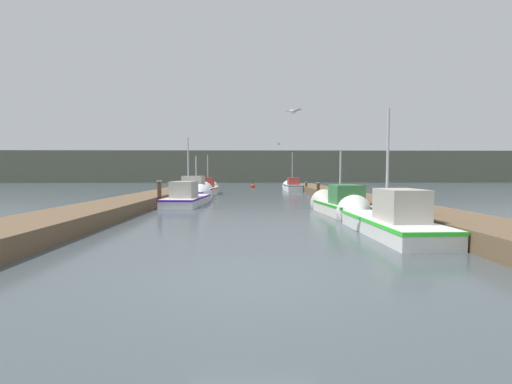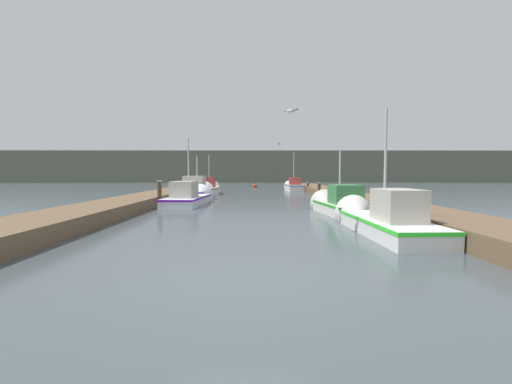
% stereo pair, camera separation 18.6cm
% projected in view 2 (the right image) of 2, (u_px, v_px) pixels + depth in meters
% --- Properties ---
extents(ground_plane, '(200.00, 200.00, 0.00)m').
position_uv_depth(ground_plane, '(245.00, 284.00, 5.75)').
color(ground_plane, '#424C51').
extents(dock_left, '(2.44, 40.00, 0.53)m').
position_uv_depth(dock_left, '(153.00, 198.00, 21.67)').
color(dock_left, brown).
rests_on(dock_left, ground_plane).
extents(dock_right, '(2.44, 40.00, 0.53)m').
position_uv_depth(dock_right, '(350.00, 198.00, 21.75)').
color(dock_right, brown).
rests_on(dock_right, ground_plane).
extents(distant_shore_ridge, '(120.00, 16.00, 5.81)m').
position_uv_depth(distant_shore_ridge, '(253.00, 167.00, 69.70)').
color(distant_shore_ridge, '#565B4C').
rests_on(distant_shore_ridge, ground_plane).
extents(fishing_boat_0, '(1.70, 5.76, 4.29)m').
position_uv_depth(fishing_boat_0, '(380.00, 219.00, 10.86)').
color(fishing_boat_0, silver).
rests_on(fishing_boat_0, ground_plane).
extents(fishing_boat_1, '(1.95, 4.71, 3.31)m').
position_uv_depth(fishing_boat_1, '(338.00, 204.00, 15.73)').
color(fishing_boat_1, silver).
rests_on(fishing_boat_1, ground_plane).
extents(fishing_boat_2, '(2.14, 6.04, 4.47)m').
position_uv_depth(fishing_boat_2, '(191.00, 197.00, 20.38)').
color(fishing_boat_2, silver).
rests_on(fishing_boat_2, ground_plane).
extents(fishing_boat_3, '(1.93, 5.81, 3.57)m').
position_uv_depth(fishing_boat_3, '(198.00, 191.00, 25.02)').
color(fishing_boat_3, silver).
rests_on(fishing_boat_3, ground_plane).
extents(fishing_boat_4, '(1.91, 5.11, 3.88)m').
position_uv_depth(fishing_boat_4, '(209.00, 189.00, 30.17)').
color(fishing_boat_4, silver).
rests_on(fishing_boat_4, ground_plane).
extents(fishing_boat_5, '(1.59, 5.02, 4.26)m').
position_uv_depth(fishing_boat_5, '(293.00, 186.00, 35.01)').
color(fishing_boat_5, silver).
rests_on(fishing_boat_5, ground_plane).
extents(mooring_piling_0, '(0.32, 0.32, 1.13)m').
position_uv_depth(mooring_piling_0, '(296.00, 184.00, 39.16)').
color(mooring_piling_0, '#473523').
rests_on(mooring_piling_0, ground_plane).
extents(mooring_piling_1, '(0.27, 0.27, 1.11)m').
position_uv_depth(mooring_piling_1, '(319.00, 190.00, 25.31)').
color(mooring_piling_1, '#473523').
rests_on(mooring_piling_1, ground_plane).
extents(mooring_piling_2, '(0.24, 0.24, 0.97)m').
position_uv_depth(mooring_piling_2, '(308.00, 187.00, 32.10)').
color(mooring_piling_2, '#473523').
rests_on(mooring_piling_2, ground_plane).
extents(mooring_piling_3, '(0.26, 0.26, 1.42)m').
position_uv_depth(mooring_piling_3, '(160.00, 194.00, 18.54)').
color(mooring_piling_3, '#473523').
rests_on(mooring_piling_3, ground_plane).
extents(channel_buoy, '(0.54, 0.54, 1.04)m').
position_uv_depth(channel_buoy, '(255.00, 186.00, 42.29)').
color(channel_buoy, red).
rests_on(channel_buoy, ground_plane).
extents(seagull_lead, '(0.31, 0.56, 0.12)m').
position_uv_depth(seagull_lead, '(280.00, 144.00, 22.61)').
color(seagull_lead, white).
extents(seagull_1, '(0.49, 0.45, 0.12)m').
position_uv_depth(seagull_1, '(290.00, 111.00, 10.40)').
color(seagull_1, white).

